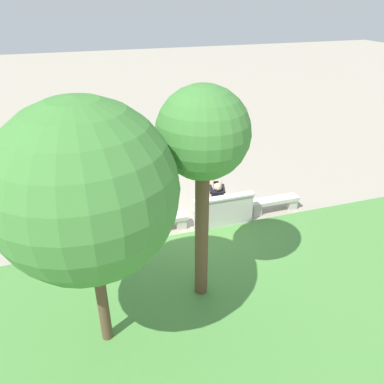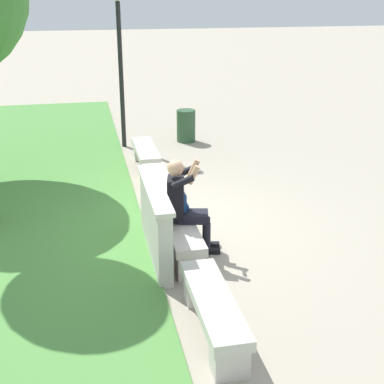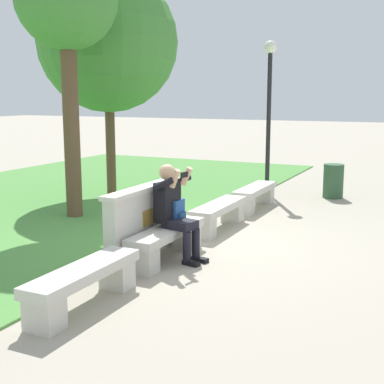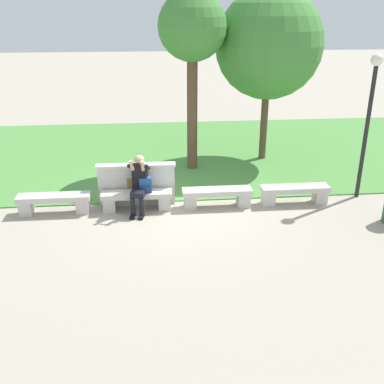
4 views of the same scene
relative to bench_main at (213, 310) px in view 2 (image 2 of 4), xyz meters
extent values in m
plane|color=#A89E8C|center=(2.81, 0.00, -0.29)|extent=(80.00, 80.00, 0.00)
cube|color=beige|center=(0.00, 0.00, 0.10)|extent=(1.63, 0.40, 0.12)
cube|color=beige|center=(-0.64, 0.00, -0.12)|extent=(0.28, 0.34, 0.33)
cube|color=beige|center=(0.64, 0.00, -0.12)|extent=(0.28, 0.34, 0.33)
cube|color=beige|center=(1.88, 0.00, 0.10)|extent=(1.63, 0.40, 0.12)
cube|color=beige|center=(1.24, 0.00, -0.12)|extent=(0.28, 0.34, 0.33)
cube|color=beige|center=(2.51, 0.00, -0.12)|extent=(0.28, 0.34, 0.33)
cube|color=beige|center=(3.75, 0.00, 0.10)|extent=(1.63, 0.40, 0.12)
cube|color=beige|center=(3.12, 0.00, -0.12)|extent=(0.28, 0.34, 0.33)
cube|color=beige|center=(4.39, 0.00, -0.12)|extent=(0.28, 0.34, 0.33)
cube|color=beige|center=(5.63, 0.00, 0.10)|extent=(1.63, 0.40, 0.12)
cube|color=beige|center=(4.99, 0.00, -0.12)|extent=(0.28, 0.34, 0.33)
cube|color=beige|center=(6.26, 0.00, -0.12)|extent=(0.28, 0.34, 0.33)
cube|color=beige|center=(1.88, 0.34, 0.19)|extent=(1.79, 0.18, 0.95)
cube|color=beige|center=(1.88, 0.34, 0.69)|extent=(1.85, 0.24, 0.06)
cube|color=olive|center=(1.88, 0.24, 0.30)|extent=(0.44, 0.02, 0.22)
cube|color=black|center=(1.78, -0.42, -0.26)|extent=(0.15, 0.26, 0.06)
cylinder|color=black|center=(1.79, -0.35, -0.05)|extent=(0.11, 0.11, 0.42)
cube|color=black|center=(1.97, -0.46, -0.26)|extent=(0.15, 0.26, 0.06)
cylinder|color=black|center=(1.99, -0.39, -0.05)|extent=(0.11, 0.11, 0.42)
cube|color=black|center=(1.93, -0.19, 0.22)|extent=(0.38, 0.47, 0.12)
cube|color=black|center=(1.98, 0.04, 0.50)|extent=(0.38, 0.29, 0.56)
sphere|color=tan|center=(1.98, 0.04, 0.92)|extent=(0.22, 0.22, 0.22)
cylinder|color=black|center=(1.77, -0.02, 0.79)|extent=(0.15, 0.32, 0.21)
cylinder|color=tan|center=(1.80, -0.17, 0.87)|extent=(0.13, 0.20, 0.27)
cylinder|color=black|center=(2.14, -0.10, 0.79)|extent=(0.15, 0.32, 0.21)
cylinder|color=tan|center=(2.05, -0.22, 0.87)|extent=(0.10, 0.19, 0.27)
cube|color=black|center=(1.91, -0.25, 0.91)|extent=(0.15, 0.04, 0.08)
cube|color=#234C8C|center=(2.09, -0.01, 0.34)|extent=(0.28, 0.20, 0.36)
cube|color=navy|center=(2.09, -0.12, 0.27)|extent=(0.20, 0.06, 0.16)
torus|color=black|center=(2.09, -0.01, 0.54)|extent=(0.10, 0.02, 0.10)
cylinder|color=#2D5133|center=(7.47, -1.19, 0.09)|extent=(0.44, 0.44, 0.75)
cylinder|color=black|center=(7.33, 0.29, 1.29)|extent=(0.10, 0.10, 3.16)
camera|label=1|loc=(5.68, 9.09, 5.95)|focal=35.00mm
camera|label=2|loc=(-4.63, 1.20, 3.17)|focal=50.00mm
camera|label=3|loc=(-4.42, -3.39, 1.96)|focal=50.00mm
camera|label=4|loc=(2.24, -9.62, 4.11)|focal=42.00mm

